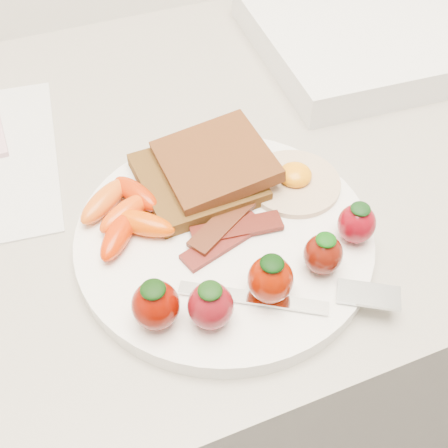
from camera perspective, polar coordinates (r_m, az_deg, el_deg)
name	(u,v)px	position (r m, az deg, el deg)	size (l,w,h in m)	color
counter	(207,351)	(0.97, -1.76, -12.74)	(2.00, 0.60, 0.90)	gray
plate	(224,238)	(0.51, 0.00, -1.39)	(0.27, 0.27, 0.02)	white
toast_lower	(198,178)	(0.54, -2.70, 4.65)	(0.11, 0.11, 0.01)	#381E0B
toast_upper	(215,161)	(0.54, -0.90, 6.40)	(0.10, 0.10, 0.01)	#361408
fried_egg	(294,181)	(0.55, 7.16, 4.40)	(0.12, 0.12, 0.02)	beige
bacon_strips	(228,230)	(0.50, 0.44, -0.64)	(0.10, 0.07, 0.01)	#3A0907
baby_carrots	(125,213)	(0.52, -10.03, 1.10)	(0.09, 0.10, 0.02)	#E24408
strawberries	(256,276)	(0.45, 3.32, -5.27)	(0.22, 0.07, 0.05)	#640900
fork	(306,296)	(0.47, 8.29, -7.29)	(0.17, 0.09, 0.00)	silver
appliance	(387,29)	(0.80, 16.24, 18.46)	(0.34, 0.27, 0.04)	white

